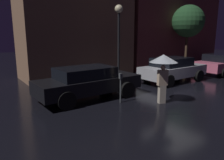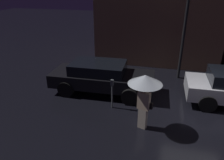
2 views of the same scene
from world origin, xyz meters
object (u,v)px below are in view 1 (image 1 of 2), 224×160
parked_car_black (88,82)px  parked_car_silver (173,69)px  pedestrian_with_umbrella (163,64)px  parking_meter (121,85)px  parked_car_pink (222,63)px  street_lamp_near (119,25)px

parked_car_black → parked_car_silver: parked_car_silver is taller
parked_car_black → parked_car_silver: (5.73, 0.22, 0.01)m
parked_car_black → parked_car_silver: 5.74m
parked_car_silver → pedestrian_with_umbrella: 4.44m
parking_meter → pedestrian_with_umbrella: bearing=-37.0°
parked_car_pink → pedestrian_with_umbrella: size_ratio=2.31×
parked_car_pink → parking_meter: size_ratio=3.74×
parked_car_silver → parking_meter: (-4.92, -1.48, -0.00)m
parked_car_black → parking_meter: (0.81, -1.26, 0.00)m
parked_car_black → parked_car_pink: bearing=-1.9°
parked_car_silver → street_lamp_near: street_lamp_near is taller
parked_car_black → parked_car_silver: bearing=0.2°
parked_car_pink → pedestrian_with_umbrella: (-8.61, -2.29, 0.87)m
parked_car_silver → parking_meter: parked_car_silver is taller
parked_car_black → street_lamp_near: street_lamp_near is taller
parked_car_pink → pedestrian_with_umbrella: bearing=-165.8°
parking_meter → street_lamp_near: (2.64, 3.74, 2.52)m
parked_car_pink → parking_meter: (-9.95, -1.28, 0.01)m
street_lamp_near → parked_car_silver: bearing=-44.8°
parking_meter → street_lamp_near: 5.23m
parked_car_black → parking_meter: 1.50m
parked_car_black → street_lamp_near: (3.45, 2.49, 2.52)m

